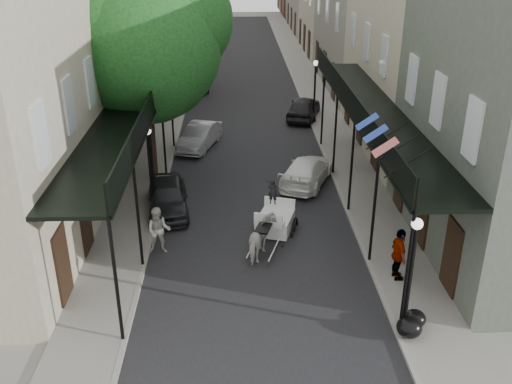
{
  "coord_description": "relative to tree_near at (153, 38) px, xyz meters",
  "views": [
    {
      "loc": [
        -0.7,
        -15.18,
        10.77
      ],
      "look_at": [
        0.08,
        4.67,
        1.6
      ],
      "focal_mm": 40.0,
      "sensor_mm": 36.0,
      "label": 1
    }
  ],
  "objects": [
    {
      "name": "road",
      "position": [
        4.2,
        9.82,
        -6.48
      ],
      "size": [
        8.0,
        90.0,
        0.01
      ],
      "primitive_type": "cube",
      "color": "black",
      "rests_on": "ground"
    },
    {
      "name": "building_row_left",
      "position": [
        -4.4,
        19.82,
        -1.24
      ],
      "size": [
        5.0,
        80.0,
        10.5
      ],
      "primitive_type": "cube",
      "color": "#B9B194",
      "rests_on": "ground"
    },
    {
      "name": "gallery_left",
      "position": [
        -0.59,
        -3.2,
        -2.44
      ],
      "size": [
        2.2,
        18.05,
        4.88
      ],
      "color": "black",
      "rests_on": "sidewalk_left"
    },
    {
      "name": "car_right_near",
      "position": [
        6.8,
        -1.18,
        -5.86
      ],
      "size": [
        3.26,
        4.66,
        1.25
      ],
      "primitive_type": "imported",
      "rotation": [
        0.0,
        0.0,
        2.75
      ],
      "color": "white",
      "rests_on": "ground"
    },
    {
      "name": "horse",
      "position": [
        4.43,
        -7.63,
        -5.75
      ],
      "size": [
        1.28,
        1.9,
        1.47
      ],
      "primitive_type": "imported",
      "rotation": [
        0.0,
        0.0,
        2.84
      ],
      "color": "beige",
      "rests_on": "ground"
    },
    {
      "name": "lamppost_right_far",
      "position": [
        8.3,
        7.82,
        -4.44
      ],
      "size": [
        0.32,
        0.32,
        3.71
      ],
      "color": "black",
      "rests_on": "sidewalk_right"
    },
    {
      "name": "tree_near",
      "position": [
        0.0,
        0.0,
        0.0
      ],
      "size": [
        7.31,
        6.8,
        9.63
      ],
      "color": "#382619",
      "rests_on": "sidewalk_left"
    },
    {
      "name": "car_right_far",
      "position": [
        7.8,
        8.82,
        -5.78
      ],
      "size": [
        2.76,
        4.43,
        1.41
      ],
      "primitive_type": "imported",
      "rotation": [
        0.0,
        0.0,
        2.85
      ],
      "color": "black",
      "rests_on": "ground"
    },
    {
      "name": "pedestrian_sidewalk_right",
      "position": [
        8.83,
        -9.4,
        -5.44
      ],
      "size": [
        0.53,
        1.11,
        1.85
      ],
      "primitive_type": "imported",
      "rotation": [
        0.0,
        0.0,
        1.64
      ],
      "color": "gray",
      "rests_on": "sidewalk_right"
    },
    {
      "name": "carriage",
      "position": [
        5.11,
        -5.44,
        -5.53
      ],
      "size": [
        1.93,
        2.43,
        2.46
      ],
      "rotation": [
        0.0,
        0.0,
        -0.3
      ],
      "color": "black",
      "rests_on": "ground"
    },
    {
      "name": "tree_far",
      "position": [
        -0.05,
        14.0,
        -0.65
      ],
      "size": [
        6.45,
        6.0,
        8.61
      ],
      "color": "#382619",
      "rests_on": "sidewalk_left"
    },
    {
      "name": "lamppost_left",
      "position": [
        0.1,
        -4.18,
        -4.44
      ],
      "size": [
        0.32,
        0.32,
        3.71
      ],
      "color": "black",
      "rests_on": "sidewalk_left"
    },
    {
      "name": "gallery_right",
      "position": [
        8.99,
        -3.2,
        -2.44
      ],
      "size": [
        2.2,
        18.05,
        4.88
      ],
      "color": "black",
      "rests_on": "sidewalk_right"
    },
    {
      "name": "pedestrian_walking",
      "position": [
        0.7,
        -7.18,
        -5.59
      ],
      "size": [
        0.88,
        0.68,
        1.79
      ],
      "primitive_type": "imported",
      "rotation": [
        0.0,
        0.0,
        0.01
      ],
      "color": "#B8B8AE",
      "rests_on": "ground"
    },
    {
      "name": "pedestrian_sidewalk_left",
      "position": [
        -0.0,
        10.97,
        -5.39
      ],
      "size": [
        1.43,
        1.11,
        1.95
      ],
      "primitive_type": "imported",
      "rotation": [
        0.0,
        0.0,
        3.49
      ],
      "color": "gray",
      "rests_on": "sidewalk_left"
    },
    {
      "name": "lamppost_right_near",
      "position": [
        8.3,
        -12.18,
        -4.44
      ],
      "size": [
        0.32,
        0.32,
        3.71
      ],
      "color": "black",
      "rests_on": "sidewalk_right"
    },
    {
      "name": "sidewalk_right",
      "position": [
        9.2,
        9.82,
        -6.43
      ],
      "size": [
        2.2,
        90.0,
        0.12
      ],
      "primitive_type": "cube",
      "color": "gray",
      "rests_on": "ground"
    },
    {
      "name": "car_left_mid",
      "position": [
        1.6,
        3.82,
        -5.84
      ],
      "size": [
        2.44,
        4.15,
        1.29
      ],
      "primitive_type": "imported",
      "rotation": [
        0.0,
        0.0,
        -0.29
      ],
      "color": "#A2A2A7",
      "rests_on": "ground"
    },
    {
      "name": "trash_bags",
      "position": [
        8.51,
        -12.2,
        -6.08
      ],
      "size": [
        0.99,
        1.14,
        0.62
      ],
      "color": "black",
      "rests_on": "sidewalk_right"
    },
    {
      "name": "building_row_right",
      "position": [
        12.8,
        19.82,
        -1.24
      ],
      "size": [
        5.0,
        80.0,
        10.5
      ],
      "primitive_type": "cube",
      "color": "gray",
      "rests_on": "ground"
    },
    {
      "name": "car_left_far",
      "position": [
        0.6,
        16.21,
        -5.87
      ],
      "size": [
        2.3,
        4.54,
        1.23
      ],
      "primitive_type": "imported",
      "rotation": [
        0.0,
        0.0,
        0.06
      ],
      "color": "black",
      "rests_on": "ground"
    },
    {
      "name": "car_left_near",
      "position": [
        0.67,
        -3.85,
        -5.81
      ],
      "size": [
        2.09,
        4.16,
        1.36
      ],
      "primitive_type": "imported",
      "rotation": [
        0.0,
        0.0,
        0.13
      ],
      "color": "black",
      "rests_on": "ground"
    },
    {
      "name": "sidewalk_left",
      "position": [
        -0.8,
        9.82,
        -6.43
      ],
      "size": [
        2.2,
        90.0,
        0.12
      ],
      "primitive_type": "cube",
      "color": "gray",
      "rests_on": "ground"
    },
    {
      "name": "ground",
      "position": [
        4.2,
        -10.18,
        -6.49
      ],
      "size": [
        140.0,
        140.0,
        0.0
      ],
      "primitive_type": "plane",
      "color": "gray",
      "rests_on": "ground"
    }
  ]
}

